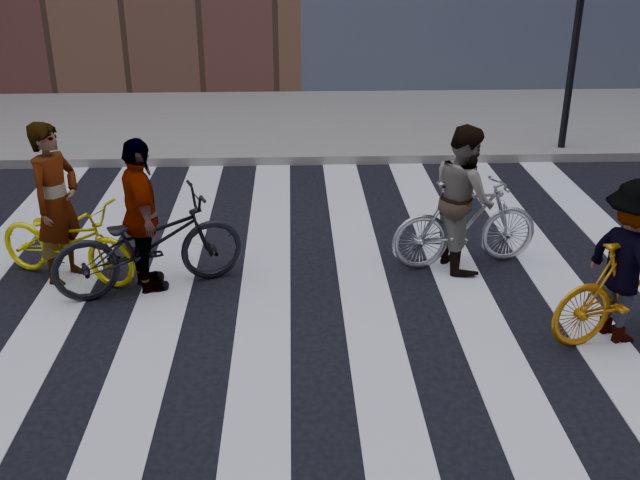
{
  "coord_description": "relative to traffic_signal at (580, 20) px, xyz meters",
  "views": [
    {
      "loc": [
        -0.23,
        -6.87,
        3.82
      ],
      "look_at": [
        0.05,
        0.3,
        0.69
      ],
      "focal_mm": 42.0,
      "sensor_mm": 36.0,
      "label": 1
    }
  ],
  "objects": [
    {
      "name": "bike_yellow_left",
      "position": [
        -7.18,
        -4.41,
        -1.81
      ],
      "size": [
        1.89,
        1.28,
        0.94
      ],
      "primitive_type": "imported",
      "rotation": [
        0.0,
        0.0,
        1.16
      ],
      "color": "yellow",
      "rests_on": "ground"
    },
    {
      "name": "bike_dark_rear",
      "position": [
        -6.2,
        -4.7,
        -1.73
      ],
      "size": [
        2.2,
        1.44,
        1.09
      ],
      "primitive_type": "imported",
      "rotation": [
        0.0,
        0.0,
        1.95
      ],
      "color": "black",
      "rests_on": "ground"
    },
    {
      "name": "rider_right",
      "position": [
        -1.46,
        -5.92,
        -1.47
      ],
      "size": [
        0.89,
        1.18,
        1.62
      ],
      "primitive_type": "imported",
      "rotation": [
        0.0,
        0.0,
        1.88
      ],
      "color": "slate",
      "rests_on": "ground"
    },
    {
      "name": "sidewalk_far",
      "position": [
        -4.4,
        2.18,
        -2.2
      ],
      "size": [
        100.0,
        5.0,
        0.15
      ],
      "primitive_type": "cube",
      "color": "gray",
      "rests_on": "ground"
    },
    {
      "name": "bike_yellow_right",
      "position": [
        -1.41,
        -5.92,
        -1.76
      ],
      "size": [
        1.8,
        1.0,
        1.04
      ],
      "primitive_type": "imported",
      "rotation": [
        0.0,
        0.0,
        1.88
      ],
      "color": "#CA7B0B",
      "rests_on": "ground"
    },
    {
      "name": "traffic_signal",
      "position": [
        0.0,
        0.0,
        0.0
      ],
      "size": [
        0.22,
        0.42,
        3.33
      ],
      "color": "black",
      "rests_on": "ground"
    },
    {
      "name": "rider_mid",
      "position": [
        -2.68,
        -4.23,
        -1.43
      ],
      "size": [
        0.78,
        0.93,
        1.7
      ],
      "primitive_type": "imported",
      "rotation": [
        0.0,
        0.0,
        1.75
      ],
      "color": "slate",
      "rests_on": "ground"
    },
    {
      "name": "rider_rear",
      "position": [
        -6.25,
        -4.7,
        -1.42
      ],
      "size": [
        0.76,
        1.09,
        1.72
      ],
      "primitive_type": "imported",
      "rotation": [
        0.0,
        0.0,
        1.95
      ],
      "color": "slate",
      "rests_on": "ground"
    },
    {
      "name": "bike_silver_mid",
      "position": [
        -2.63,
        -4.23,
        -1.75
      ],
      "size": [
        1.84,
        0.8,
        1.07
      ],
      "primitive_type": "imported",
      "rotation": [
        0.0,
        0.0,
        1.75
      ],
      "color": "#A8AAB2",
      "rests_on": "ground"
    },
    {
      "name": "zebra_crosswalk",
      "position": [
        -4.4,
        -5.32,
        -2.27
      ],
      "size": [
        8.25,
        10.0,
        0.01
      ],
      "color": "white",
      "rests_on": "ground"
    },
    {
      "name": "rider_left",
      "position": [
        -7.23,
        -4.41,
        -1.37
      ],
      "size": [
        0.67,
        0.78,
        1.83
      ],
      "primitive_type": "imported",
      "rotation": [
        0.0,
        0.0,
        1.16
      ],
      "color": "slate",
      "rests_on": "ground"
    },
    {
      "name": "ground",
      "position": [
        -4.4,
        -5.32,
        -2.28
      ],
      "size": [
        100.0,
        100.0,
        0.0
      ],
      "primitive_type": "plane",
      "color": "black",
      "rests_on": "ground"
    }
  ]
}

